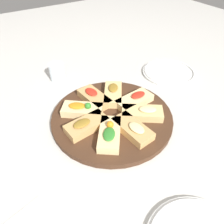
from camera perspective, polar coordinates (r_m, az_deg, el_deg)
The scene contains 12 objects.
ground_plane at distance 0.80m, azimuth 0.00°, elevation -1.81°, with size 3.00×3.00×0.00m, color beige.
serving_board at distance 0.79m, azimuth 0.00°, elevation -1.30°, with size 0.43×0.43×0.02m, color #422819.
focaccia_slice_0 at distance 0.78m, azimuth 8.00°, elevation -0.22°, with size 0.14×0.16×0.04m.
focaccia_slice_1 at distance 0.83m, azimuth 5.92°, elevation 3.08°, with size 0.08×0.15×0.04m.
focaccia_slice_2 at distance 0.86m, azimuth 0.27°, elevation 4.81°, with size 0.16×0.14×0.04m.
focaccia_slice_3 at distance 0.84m, azimuth -4.70°, elevation 3.81°, with size 0.15×0.08×0.04m.
focaccia_slice_4 at distance 0.79m, azimuth -7.77°, elevation 0.65°, with size 0.14×0.15×0.05m.
focaccia_slice_5 at distance 0.73m, azimuth -6.69°, elevation -3.38°, with size 0.08×0.15×0.04m.
focaccia_slice_6 at distance 0.70m, azimuth -0.63°, elevation -5.65°, with size 0.15×0.14×0.05m.
focaccia_slice_7 at distance 0.72m, azimuth 5.41°, elevation -4.37°, with size 0.15×0.08×0.04m.
plate_left at distance 1.08m, azimuth 14.65°, elevation 10.08°, with size 0.25×0.25×0.02m.
water_glass at distance 1.02m, azimuth -14.18°, elevation 10.13°, with size 0.07×0.07×0.08m, color silver.
Camera 1 is at (0.49, -0.32, 0.54)m, focal length 35.00 mm.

